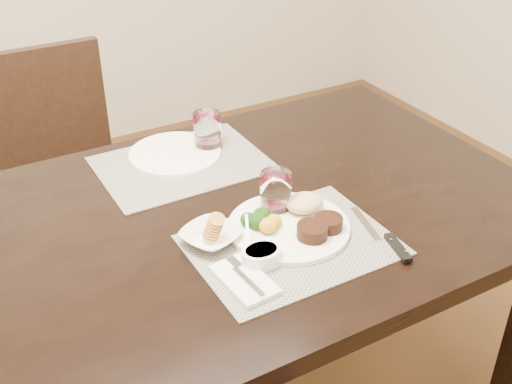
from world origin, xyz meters
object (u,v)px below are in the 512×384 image
dinner_plate (294,222)px  far_plate (175,154)px  wine_glass_near (276,194)px  cracker_bowl (211,236)px  chair_far (63,161)px  steak_knife (390,242)px

dinner_plate → far_plate: (-0.10, 0.48, -0.01)m
wine_glass_near → far_plate: bearing=104.7°
cracker_bowl → far_plate: 0.44m
dinner_plate → far_plate: bearing=78.4°
chair_far → far_plate: bearing=-71.5°
steak_knife → far_plate: size_ratio=0.93×
wine_glass_near → dinner_plate: bearing=-90.0°
steak_knife → far_plate: (-0.26, 0.64, 0.00)m
wine_glass_near → steak_knife: bearing=-57.5°
cracker_bowl → far_plate: cracker_bowl is taller
chair_far → far_plate: 0.68m
wine_glass_near → chair_far: bearing=107.0°
cracker_bowl → dinner_plate: bearing=-13.7°
chair_far → dinner_plate: bearing=-74.3°
chair_far → cracker_bowl: bearing=-84.3°
cracker_bowl → wine_glass_near: (0.20, 0.04, 0.03)m
dinner_plate → far_plate: 0.49m
far_plate → chair_far: bearing=108.5°
chair_far → wine_glass_near: chair_far is taller
dinner_plate → cracker_bowl: bearing=142.6°
steak_knife → wine_glass_near: wine_glass_near is taller
far_plate → dinner_plate: bearing=-77.9°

